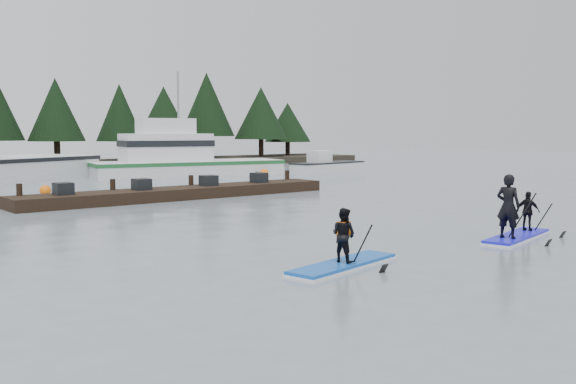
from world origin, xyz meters
TOP-DOWN VIEW (x-y plane):
  - ground at (0.00, 0.00)m, footprint 160.00×160.00m
  - fishing_boat_medium at (9.19, 29.13)m, footprint 13.80×6.15m
  - skiff at (19.75, 25.60)m, footprint 6.85×2.95m
  - floating_dock at (1.45, 15.70)m, footprint 15.45×2.11m
  - buoy_c at (13.84, 25.79)m, footprint 0.59×0.59m
  - buoy_b at (-2.69, 22.08)m, footprint 0.55×0.55m
  - paddleboard_solo at (-3.23, -0.03)m, footprint 3.39×1.44m
  - paddleboard_duo at (3.28, -0.38)m, footprint 3.48×1.58m

SIDE VIEW (x-z plane):
  - ground at x=0.00m, z-range 0.00..0.00m
  - buoy_c at x=13.84m, z-range -0.30..0.30m
  - buoy_b at x=-2.69m, z-range -0.28..0.28m
  - floating_dock at x=1.45m, z-range 0.00..0.51m
  - skiff at x=19.75m, z-range 0.00..0.77m
  - paddleboard_solo at x=-3.23m, z-range -0.48..1.35m
  - fishing_boat_medium at x=9.19m, z-range -3.48..4.61m
  - paddleboard_duo at x=3.28m, z-range -0.54..1.87m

